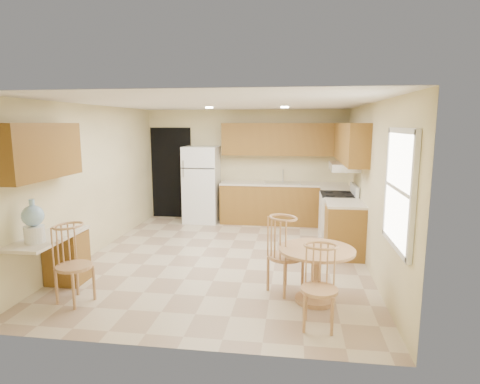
# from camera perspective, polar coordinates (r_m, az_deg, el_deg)

# --- Properties ---
(floor) EXTENTS (5.50, 5.50, 0.00)m
(floor) POSITION_cam_1_polar(r_m,az_deg,el_deg) (6.73, -2.11, -9.30)
(floor) COLOR tan
(floor) RESTS_ON ground
(ceiling) EXTENTS (4.50, 5.50, 0.02)m
(ceiling) POSITION_cam_1_polar(r_m,az_deg,el_deg) (6.37, -2.25, 12.47)
(ceiling) COLOR white
(ceiling) RESTS_ON wall_back
(wall_back) EXTENTS (4.50, 0.02, 2.50)m
(wall_back) POSITION_cam_1_polar(r_m,az_deg,el_deg) (9.13, 0.83, 3.80)
(wall_back) COLOR beige
(wall_back) RESTS_ON floor
(wall_front) EXTENTS (4.50, 0.02, 2.50)m
(wall_front) POSITION_cam_1_polar(r_m,az_deg,el_deg) (3.81, -9.41, -4.77)
(wall_front) COLOR beige
(wall_front) RESTS_ON floor
(wall_left) EXTENTS (0.02, 5.50, 2.50)m
(wall_left) POSITION_cam_1_polar(r_m,az_deg,el_deg) (7.17, -20.18, 1.57)
(wall_left) COLOR beige
(wall_left) RESTS_ON floor
(wall_right) EXTENTS (0.02, 5.50, 2.50)m
(wall_right) POSITION_cam_1_polar(r_m,az_deg,el_deg) (6.44, 17.95, 0.82)
(wall_right) COLOR beige
(wall_right) RESTS_ON floor
(doorway) EXTENTS (0.90, 0.02, 2.10)m
(doorway) POSITION_cam_1_polar(r_m,az_deg,el_deg) (9.51, -9.72, 2.68)
(doorway) COLOR black
(doorway) RESTS_ON floor
(base_cab_back) EXTENTS (2.75, 0.60, 0.87)m
(base_cab_back) POSITION_cam_1_polar(r_m,az_deg,el_deg) (8.90, 6.18, -1.73)
(base_cab_back) COLOR brown
(base_cab_back) RESTS_ON floor
(counter_back) EXTENTS (2.75, 0.63, 0.04)m
(counter_back) POSITION_cam_1_polar(r_m,az_deg,el_deg) (8.82, 6.23, 1.17)
(counter_back) COLOR beige
(counter_back) RESTS_ON base_cab_back
(base_cab_right_a) EXTENTS (0.60, 0.59, 0.87)m
(base_cab_right_a) POSITION_cam_1_polar(r_m,az_deg,el_deg) (8.35, 13.45, -2.70)
(base_cab_right_a) COLOR brown
(base_cab_right_a) RESTS_ON floor
(counter_right_a) EXTENTS (0.63, 0.59, 0.04)m
(counter_right_a) POSITION_cam_1_polar(r_m,az_deg,el_deg) (8.27, 13.58, 0.38)
(counter_right_a) COLOR beige
(counter_right_a) RESTS_ON base_cab_right_a
(base_cab_right_b) EXTENTS (0.60, 0.80, 0.87)m
(base_cab_right_b) POSITION_cam_1_polar(r_m,az_deg,el_deg) (6.95, 14.59, -5.26)
(base_cab_right_b) COLOR brown
(base_cab_right_b) RESTS_ON floor
(counter_right_b) EXTENTS (0.63, 0.80, 0.04)m
(counter_right_b) POSITION_cam_1_polar(r_m,az_deg,el_deg) (6.84, 14.75, -1.58)
(counter_right_b) COLOR beige
(counter_right_b) RESTS_ON base_cab_right_b
(upper_cab_back) EXTENTS (2.75, 0.33, 0.70)m
(upper_cab_back) POSITION_cam_1_polar(r_m,az_deg,el_deg) (8.86, 6.37, 7.45)
(upper_cab_back) COLOR brown
(upper_cab_back) RESTS_ON wall_back
(upper_cab_right) EXTENTS (0.33, 2.42, 0.70)m
(upper_cab_right) POSITION_cam_1_polar(r_m,az_deg,el_deg) (7.55, 15.37, 6.77)
(upper_cab_right) COLOR brown
(upper_cab_right) RESTS_ON wall_right
(upper_cab_left) EXTENTS (0.33, 1.40, 0.70)m
(upper_cab_left) POSITION_cam_1_polar(r_m,az_deg,el_deg) (5.67, -26.62, 5.22)
(upper_cab_left) COLOR brown
(upper_cab_left) RESTS_ON wall_left
(sink) EXTENTS (0.78, 0.44, 0.01)m
(sink) POSITION_cam_1_polar(r_m,az_deg,el_deg) (8.81, 6.07, 1.31)
(sink) COLOR silver
(sink) RESTS_ON counter_back
(range_hood) EXTENTS (0.50, 0.76, 0.14)m
(range_hood) POSITION_cam_1_polar(r_m,az_deg,el_deg) (7.54, 14.61, 3.52)
(range_hood) COLOR silver
(range_hood) RESTS_ON upper_cab_right
(desk_pedestal) EXTENTS (0.48, 0.42, 0.72)m
(desk_pedestal) POSITION_cam_1_polar(r_m,az_deg,el_deg) (6.13, -23.40, -8.52)
(desk_pedestal) COLOR brown
(desk_pedestal) RESTS_ON floor
(desk_top) EXTENTS (0.50, 1.20, 0.04)m
(desk_top) POSITION_cam_1_polar(r_m,az_deg,el_deg) (5.71, -25.64, -5.90)
(desk_top) COLOR beige
(desk_top) RESTS_ON desk_pedestal
(window) EXTENTS (0.06, 1.12, 1.30)m
(window) POSITION_cam_1_polar(r_m,az_deg,el_deg) (4.61, 21.78, 0.36)
(window) COLOR white
(window) RESTS_ON wall_right
(can_light_a) EXTENTS (0.14, 0.14, 0.02)m
(can_light_a) POSITION_cam_1_polar(r_m,az_deg,el_deg) (7.64, -4.41, 11.88)
(can_light_a) COLOR white
(can_light_a) RESTS_ON ceiling
(can_light_b) EXTENTS (0.14, 0.14, 0.02)m
(can_light_b) POSITION_cam_1_polar(r_m,az_deg,el_deg) (7.48, 6.37, 11.90)
(can_light_b) COLOR white
(can_light_b) RESTS_ON ceiling
(refrigerator) EXTENTS (0.75, 0.73, 1.69)m
(refrigerator) POSITION_cam_1_polar(r_m,az_deg,el_deg) (9.01, -5.46, 1.09)
(refrigerator) COLOR white
(refrigerator) RESTS_ON floor
(stove) EXTENTS (0.65, 0.76, 1.09)m
(stove) POSITION_cam_1_polar(r_m,az_deg,el_deg) (7.69, 13.75, -3.52)
(stove) COLOR white
(stove) RESTS_ON floor
(dining_table) EXTENTS (0.93, 0.93, 0.69)m
(dining_table) POSITION_cam_1_polar(r_m,az_deg,el_deg) (5.10, 10.79, -10.44)
(dining_table) COLOR tan
(dining_table) RESTS_ON floor
(chair_table_a) EXTENTS (0.45, 0.55, 1.01)m
(chair_table_a) POSITION_cam_1_polar(r_m,az_deg,el_deg) (5.19, 6.49, -8.05)
(chair_table_a) COLOR tan
(chair_table_a) RESTS_ON floor
(chair_table_b) EXTENTS (0.40, 0.40, 0.91)m
(chair_table_b) POSITION_cam_1_polar(r_m,az_deg,el_deg) (4.38, 11.32, -12.46)
(chair_table_b) COLOR tan
(chair_table_b) RESTS_ON floor
(chair_desk) EXTENTS (0.43, 0.55, 0.97)m
(chair_desk) POSITION_cam_1_polar(r_m,az_deg,el_deg) (5.29, -23.13, -8.73)
(chair_desk) COLOR tan
(chair_desk) RESTS_ON floor
(water_crock) EXTENTS (0.26, 0.26, 0.53)m
(water_crock) POSITION_cam_1_polar(r_m,az_deg,el_deg) (5.45, -27.31, -3.94)
(water_crock) COLOR white
(water_crock) RESTS_ON desk_top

